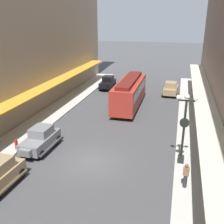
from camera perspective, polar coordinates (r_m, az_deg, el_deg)
The scene contains 11 objects.
ground_plane at distance 19.77m, azimuth -4.55°, elevation -10.73°, with size 200.00×200.00×0.00m, color #424244.
sidewalk_left at distance 23.08m, azimuth -22.57°, elevation -7.34°, with size 3.00×60.00×0.15m, color #B7B5AD.
sidewalk_right at distance 18.92m, azimuth 18.04°, elevation -13.04°, with size 3.00×60.00×0.15m, color #B7B5AD.
parked_car_0 at distance 21.75m, azimuth -15.38°, elevation -5.60°, with size 2.20×4.28×1.84m.
parked_car_2 at distance 36.65m, azimuth 12.73°, elevation 5.10°, with size 2.27×4.30×1.84m.
parked_car_3 at distance 39.05m, azimuth -0.95°, elevation 6.50°, with size 2.22×4.29×1.84m.
streetcar at distance 30.58m, azimuth 3.84°, elevation 4.47°, with size 2.61×9.62×3.46m.
lamp_post_with_clock at distance 18.73m, azimuth 15.49°, elevation -3.03°, with size 1.42×0.44×5.16m.
fire_hydrant at distance 22.30m, azimuth -20.20°, elevation -6.59°, with size 0.24×0.24×0.82m.
pedestrian_0 at distance 17.00m, azimuth 15.82°, elevation -13.19°, with size 0.36×0.24×1.64m.
pedestrian_1 at distance 36.99m, azimuth 17.60°, elevation 4.89°, with size 0.36×0.28×1.67m.
Camera 1 is at (5.83, -15.96, 10.09)m, focal length 41.81 mm.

